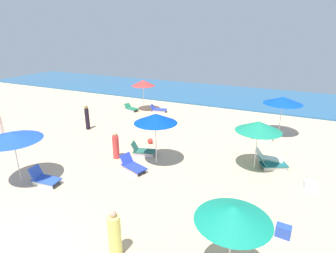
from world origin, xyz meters
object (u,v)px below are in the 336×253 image
(lounge_chair_6_1, at_px, (131,108))
(lounge_chair_1_0, at_px, (268,158))
(umbrella_4, at_px, (156,118))
(beachgoer_0, at_px, (87,118))
(umbrella_6, at_px, (143,83))
(lounge_chair_6_0, at_px, (158,109))
(umbrella_0, at_px, (12,136))
(umbrella_1, at_px, (259,126))
(lounge_chair_0_0, at_px, (44,179))
(lounge_chair_3_0, at_px, (261,135))
(cooler_box_2, at_px, (311,185))
(beachgoer_3, at_px, (116,146))
(lounge_chair_4_1, at_px, (133,166))
(beachgoer_1, at_px, (0,128))
(beach_ball_0, at_px, (150,141))
(umbrella_2, at_px, (233,213))
(lounge_chair_4_0, at_px, (143,151))
(cooler_box_1, at_px, (283,231))
(lounge_chair_1_1, at_px, (271,164))
(beachgoer_2, at_px, (115,235))

(lounge_chair_6_1, bearing_deg, lounge_chair_1_0, -98.05)
(umbrella_4, xyz_separation_m, beachgoer_0, (-6.77, 2.65, -1.65))
(umbrella_6, relative_size, lounge_chair_6_0, 1.77)
(umbrella_0, xyz_separation_m, umbrella_1, (9.48, 5.79, 0.01))
(lounge_chair_0_0, bearing_deg, umbrella_0, 101.79)
(lounge_chair_3_0, height_order, cooler_box_2, lounge_chair_3_0)
(umbrella_0, height_order, beachgoer_3, umbrella_0)
(lounge_chair_4_1, height_order, beachgoer_1, beachgoer_1)
(lounge_chair_4_1, distance_m, beach_ball_0, 3.44)
(umbrella_2, bearing_deg, lounge_chair_1_0, 88.63)
(umbrella_1, distance_m, beachgoer_1, 15.42)
(umbrella_6, relative_size, cooler_box_2, 4.80)
(lounge_chair_1_0, bearing_deg, beach_ball_0, 93.22)
(lounge_chair_6_1, bearing_deg, beachgoer_0, -166.31)
(lounge_chair_4_1, bearing_deg, lounge_chair_6_1, 52.08)
(beachgoer_0, distance_m, beachgoer_1, 5.28)
(lounge_chair_4_0, distance_m, lounge_chair_6_1, 9.05)
(lounge_chair_4_1, xyz_separation_m, lounge_chair_6_0, (-3.48, 9.65, -0.01))
(beachgoer_3, distance_m, cooler_box_2, 9.59)
(umbrella_1, distance_m, umbrella_6, 12.37)
(lounge_chair_3_0, height_order, umbrella_6, umbrella_6)
(cooler_box_1, bearing_deg, lounge_chair_6_1, 145.06)
(beachgoer_1, bearing_deg, beachgoer_3, 50.31)
(lounge_chair_4_0, height_order, beachgoer_3, beachgoer_3)
(lounge_chair_0_0, xyz_separation_m, lounge_chair_1_1, (9.15, 5.92, -0.05))
(lounge_chair_6_0, height_order, cooler_box_2, lounge_chair_6_0)
(umbrella_2, height_order, umbrella_6, umbrella_6)
(umbrella_0, relative_size, beachgoer_3, 1.64)
(umbrella_0, relative_size, umbrella_6, 0.94)
(lounge_chair_4_0, height_order, lounge_chair_6_1, lounge_chair_4_0)
(lounge_chair_1_0, height_order, lounge_chair_4_1, lounge_chair_4_1)
(umbrella_2, xyz_separation_m, beachgoer_3, (-7.34, 5.29, -1.66))
(lounge_chair_4_0, xyz_separation_m, cooler_box_2, (8.41, 0.13, -0.09))
(umbrella_6, height_order, beachgoer_3, umbrella_6)
(cooler_box_2, bearing_deg, lounge_chair_1_0, -56.85)
(umbrella_4, relative_size, cooler_box_2, 4.97)
(cooler_box_2, bearing_deg, cooler_box_1, 62.27)
(lounge_chair_6_0, relative_size, lounge_chair_6_1, 1.05)
(umbrella_0, xyz_separation_m, beach_ball_0, (3.19, 6.48, -2.10))
(beachgoer_1, bearing_deg, lounge_chair_4_0, 55.22)
(lounge_chair_4_1, relative_size, lounge_chair_6_0, 1.05)
(cooler_box_1, bearing_deg, beachgoer_3, 168.32)
(beach_ball_0, bearing_deg, lounge_chair_4_0, -76.08)
(lounge_chair_6_0, xyz_separation_m, beachgoer_3, (1.95, -8.86, 0.46))
(umbrella_4, distance_m, umbrella_6, 10.10)
(umbrella_4, xyz_separation_m, cooler_box_1, (6.33, -2.92, -2.28))
(lounge_chair_4_0, bearing_deg, cooler_box_1, -131.29)
(lounge_chair_4_0, relative_size, umbrella_6, 0.54)
(lounge_chair_6_1, distance_m, beachgoer_3, 9.27)
(lounge_chair_4_1, relative_size, beachgoer_2, 0.97)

